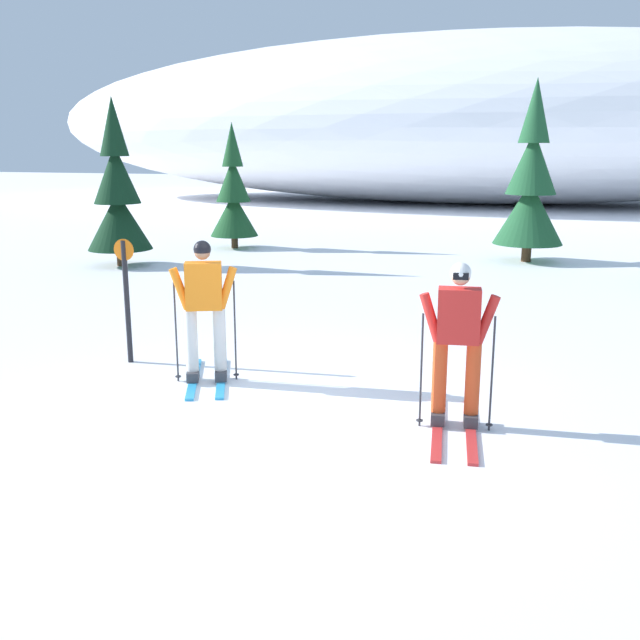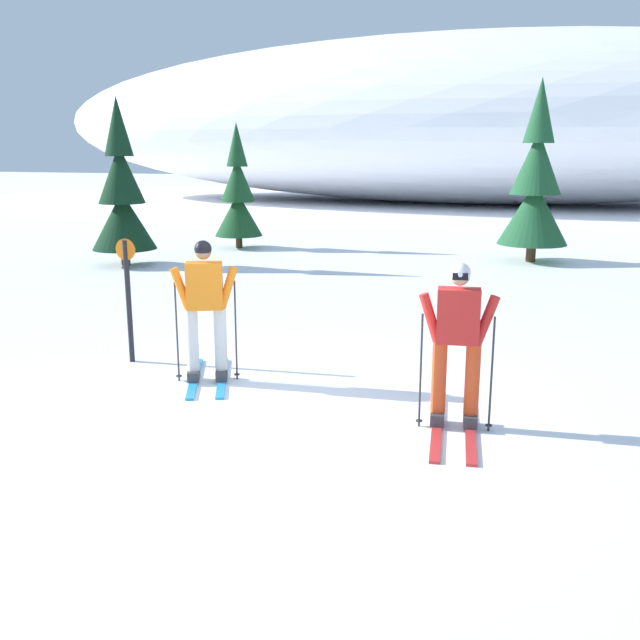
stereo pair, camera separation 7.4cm
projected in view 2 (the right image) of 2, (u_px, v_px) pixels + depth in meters
ground_plane at (284, 415)px, 7.79m from camera, size 120.00×120.00×0.00m
skier_orange_jacket at (205, 308)px, 8.69m from camera, size 1.01×1.62×1.73m
skier_red_jacket at (457, 343)px, 7.25m from camera, size 0.80×1.76×1.70m
pine_tree_far_left at (122, 196)px, 17.13m from camera, size 1.52×1.52×3.93m
pine_tree_center_left at (238, 196)px, 20.14m from camera, size 1.33×1.33×3.44m
pine_tree_center_right at (535, 187)px, 17.61m from camera, size 1.69×1.69×4.39m
snow_ridge_background at (474, 120)px, 35.64m from camera, size 44.42×16.56×8.07m
trail_marker_post at (128, 294)px, 9.50m from camera, size 0.28×0.07×1.64m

